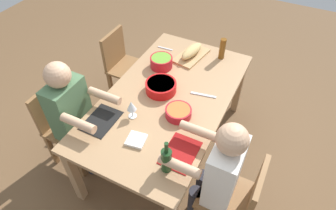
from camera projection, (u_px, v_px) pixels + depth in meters
The scene contains 20 objects.
ground_plane at pixel (168, 147), 3.10m from camera, with size 8.00×8.00×0.00m, color brown.
dining_table at pixel (168, 102), 2.63m from camera, with size 1.83×1.03×0.74m.
chair_near_right at pixel (63, 122), 2.70m from camera, with size 0.40×0.40×0.85m.
diner_near_right at pixel (74, 112), 2.49m from camera, with size 0.41×0.53×1.20m.
chair_near_left at pixel (123, 63), 3.34m from camera, with size 0.40×0.40×0.85m.
chair_far_right at pixel (238, 197), 2.17m from camera, with size 0.40×0.40×0.85m.
diner_far_right at pixel (218, 172), 2.08m from camera, with size 0.41×0.53×1.20m.
serving_bowl_pasta at pixel (161, 86), 2.59m from camera, with size 0.28×0.28×0.09m.
serving_bowl_salad at pixel (161, 62), 2.83m from camera, with size 0.22×0.22×0.11m.
serving_bowl_fruit at pixel (178, 112), 2.38m from camera, with size 0.22×0.22×0.07m.
cutting_board at pixel (191, 56), 2.99m from camera, with size 0.40×0.22×0.02m, color tan.
bread_loaf at pixel (192, 51), 2.95m from camera, with size 0.32×0.11×0.09m, color tan.
wine_bottle at pixel (166, 160), 1.97m from camera, with size 0.08×0.08×0.29m.
beer_bottle at pixel (222, 49), 2.90m from camera, with size 0.06×0.06×0.22m, color brown.
wine_glass at pixel (131, 106), 2.32m from camera, with size 0.08×0.08×0.17m.
placemat_near_right at pixel (101, 120), 2.36m from camera, with size 0.32×0.23×0.01m, color black.
fork_near_left at pixel (165, 48), 3.09m from camera, with size 0.02×0.17×0.01m, color silver.
placemat_far_right at pixel (180, 153), 2.14m from camera, with size 0.32×0.23×0.01m, color maroon.
carving_knife at pixel (203, 95), 2.58m from camera, with size 0.23×0.02×0.01m, color silver.
napkin_stack at pixel (136, 140), 2.21m from camera, with size 0.14×0.14×0.02m, color white.
Camera 1 is at (1.67, 0.84, 2.51)m, focal length 31.12 mm.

